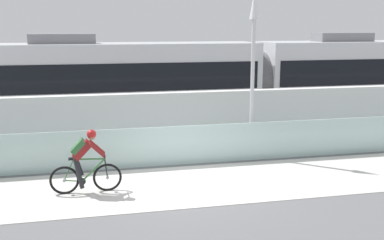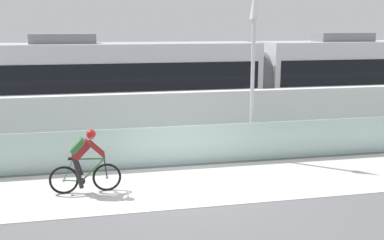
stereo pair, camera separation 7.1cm
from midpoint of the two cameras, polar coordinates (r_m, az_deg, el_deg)
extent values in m
plane|color=slate|center=(12.34, -0.72, -7.97)|extent=(200.00, 200.00, 0.00)
cube|color=silver|center=(12.33, -0.72, -7.94)|extent=(32.00, 3.20, 0.01)
cube|color=silver|center=(13.90, -2.30, -3.17)|extent=(32.00, 0.05, 1.19)
cube|color=white|center=(15.54, -3.50, -0.18)|extent=(32.00, 0.36, 1.94)
cube|color=#595654|center=(18.15, -4.71, -1.62)|extent=(32.00, 0.08, 0.01)
cube|color=#595654|center=(19.54, -5.29, -0.69)|extent=(32.00, 0.08, 0.01)
cube|color=silver|center=(18.40, -9.20, 4.45)|extent=(11.00, 2.50, 3.10)
cube|color=black|center=(18.36, -9.23, 5.53)|extent=(10.56, 2.54, 1.04)
cube|color=orange|center=(18.61, -9.06, 0.26)|extent=(10.78, 2.53, 0.28)
cube|color=slate|center=(18.26, -15.67, 9.57)|extent=(2.40, 1.10, 0.36)
cube|color=#232326|center=(18.78, -19.83, -0.72)|extent=(1.40, 1.88, 0.20)
cylinder|color=black|center=(18.09, -20.08, -1.37)|extent=(0.60, 0.10, 0.60)
cylinder|color=black|center=(19.49, -19.56, -0.46)|extent=(0.60, 0.10, 0.60)
cube|color=#232326|center=(19.17, 1.50, 0.21)|extent=(1.40, 1.88, 0.20)
cylinder|color=black|center=(18.50, 2.04, -0.40)|extent=(0.60, 0.10, 0.60)
cylinder|color=black|center=(19.87, 1.00, 0.43)|extent=(0.60, 0.10, 0.60)
cube|color=silver|center=(22.26, 21.96, 4.96)|extent=(11.00, 2.50, 3.10)
cube|color=black|center=(22.22, 22.03, 5.86)|extent=(10.56, 2.54, 1.04)
cube|color=orange|center=(22.43, 21.70, 1.49)|extent=(10.78, 2.53, 0.28)
cube|color=slate|center=(21.09, 17.81, 9.65)|extent=(2.40, 1.10, 0.36)
cube|color=#232326|center=(20.70, 13.57, 0.73)|extent=(1.40, 1.88, 0.20)
cylinder|color=black|center=(20.08, 14.45, 0.19)|extent=(0.60, 0.10, 0.60)
cylinder|color=black|center=(21.34, 12.72, 0.92)|extent=(0.60, 0.10, 0.60)
cylinder|color=#59595B|center=(19.59, 7.89, 4.91)|extent=(0.60, 2.30, 2.30)
torus|color=black|center=(11.99, -10.49, -6.93)|extent=(0.72, 0.06, 0.72)
cylinder|color=#99999E|center=(11.99, -10.49, -6.93)|extent=(0.07, 0.10, 0.07)
torus|color=black|center=(12.01, -15.54, -7.14)|extent=(0.72, 0.06, 0.72)
cylinder|color=#99999E|center=(12.01, -15.54, -7.14)|extent=(0.07, 0.10, 0.07)
cylinder|color=#337233|center=(11.92, -12.16, -6.02)|extent=(0.60, 0.04, 0.58)
cylinder|color=#337233|center=(11.92, -13.98, -6.03)|extent=(0.22, 0.04, 0.59)
cylinder|color=#337233|center=(11.84, -12.65, -4.70)|extent=(0.76, 0.04, 0.07)
cylinder|color=#337233|center=(12.01, -14.51, -7.24)|extent=(0.43, 0.03, 0.09)
cylinder|color=#337233|center=(11.92, -15.02, -5.93)|extent=(0.27, 0.02, 0.53)
cylinder|color=black|center=(11.92, -10.65, -5.82)|extent=(0.08, 0.03, 0.49)
cube|color=black|center=(11.84, -14.49, -4.61)|extent=(0.24, 0.10, 0.05)
cylinder|color=black|center=(11.82, -10.84, -4.22)|extent=(0.03, 0.58, 0.03)
cylinder|color=#262628|center=(12.01, -13.48, -7.33)|extent=(0.18, 0.02, 0.18)
cube|color=maroon|center=(11.77, -13.47, -3.56)|extent=(0.50, 0.28, 0.51)
cube|color=#336638|center=(11.75, -13.95, -3.16)|extent=(0.38, 0.30, 0.38)
sphere|color=#997051|center=(11.69, -12.38, -1.88)|extent=(0.20, 0.20, 0.20)
sphere|color=red|center=(11.68, -12.38, -1.71)|extent=(0.23, 0.23, 0.23)
cylinder|color=maroon|center=(11.61, -11.72, -3.64)|extent=(0.41, 0.08, 0.41)
cylinder|color=maroon|center=(11.92, -11.75, -3.25)|extent=(0.41, 0.08, 0.41)
cylinder|color=black|center=(11.85, -13.88, -6.36)|extent=(0.25, 0.11, 0.79)
cylinder|color=black|center=(11.98, -13.90, -5.46)|extent=(0.25, 0.11, 0.52)
cylinder|color=gray|center=(14.94, 7.05, -4.16)|extent=(0.24, 0.24, 0.20)
cylinder|color=silver|center=(14.52, 7.25, 3.84)|extent=(0.12, 0.12, 4.20)
cone|color=white|center=(14.41, 7.51, 13.94)|extent=(0.28, 0.28, 0.90)
camera|label=1|loc=(0.04, -90.14, -0.03)|focal=43.53mm
camera|label=2|loc=(0.04, 89.86, 0.03)|focal=43.53mm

